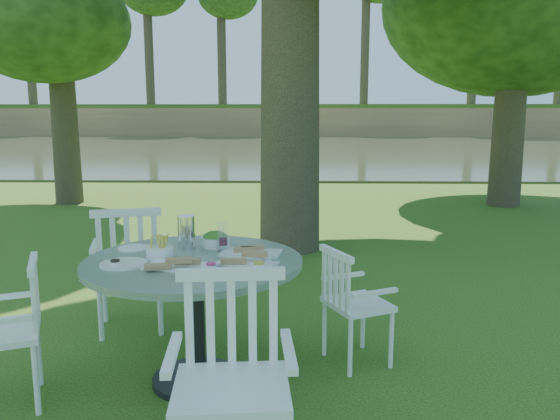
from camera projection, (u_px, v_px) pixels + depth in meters
The scene contains 9 objects.
ground at pixel (279, 308), 4.82m from camera, with size 140.00×140.00×0.00m, color #22420D.
table at pixel (194, 285), 3.39m from camera, with size 1.34×1.34×0.81m.
chair_ne at pixel (348, 297), 3.68m from camera, with size 0.52×0.53×0.80m.
chair_nw at pixel (129, 260), 4.18m from camera, with size 0.61×0.59×1.00m.
chair_sw at pixel (18, 321), 3.17m from camera, with size 0.54×0.56×0.86m.
chair_se at pixel (232, 364), 2.45m from camera, with size 0.54×0.51×0.99m.
tableware at pixel (193, 248), 3.45m from camera, with size 1.09×0.76×0.23m.
river at pixel (293, 149), 27.47m from camera, with size 100.00×28.00×0.12m, color #2D341F.
far_bank at pixel (297, 45), 44.06m from camera, with size 100.00×18.00×15.20m.
Camera 1 is at (0.13, -4.60, 1.69)m, focal length 35.00 mm.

